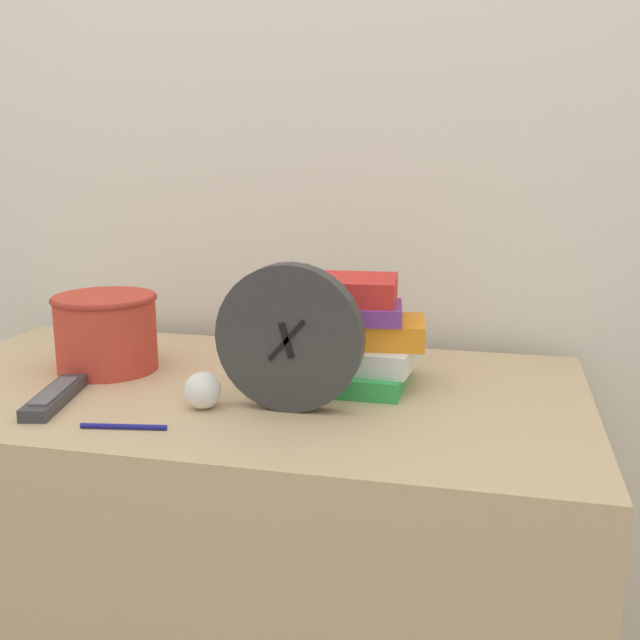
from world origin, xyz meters
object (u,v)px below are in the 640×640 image
object	(u,v)px
basket	(106,330)
crumpled_paper_ball	(203,390)
book_stack	(346,336)
tv_remote	(55,397)
pen	(124,427)
desk_clock	(289,338)

from	to	relation	value
basket	crumpled_paper_ball	bearing A→B (deg)	-32.24
book_stack	tv_remote	distance (m)	0.50
pen	desk_clock	bearing A→B (deg)	32.80
tv_remote	crumpled_paper_ball	xyz separation A→B (m)	(0.25, 0.03, 0.02)
desk_clock	book_stack	bearing A→B (deg)	70.39
crumpled_paper_ball	basket	bearing A→B (deg)	147.76
desk_clock	crumpled_paper_ball	world-z (taller)	desk_clock
book_stack	pen	distance (m)	0.42
desk_clock	pen	distance (m)	0.28
tv_remote	crumpled_paper_ball	size ratio (longest dim) A/B	3.28
pen	basket	bearing A→B (deg)	122.48
desk_clock	pen	xyz separation A→B (m)	(-0.22, -0.14, -0.11)
desk_clock	pen	size ratio (longest dim) A/B	1.81
book_stack	tv_remote	world-z (taller)	book_stack
book_stack	basket	distance (m)	0.45
basket	crumpled_paper_ball	xyz separation A→B (m)	(0.26, -0.16, -0.05)
book_stack	basket	world-z (taller)	book_stack
basket	crumpled_paper_ball	size ratio (longest dim) A/B	3.23
basket	pen	size ratio (longest dim) A/B	1.48
tv_remote	basket	bearing A→B (deg)	92.66
desk_clock	book_stack	distance (m)	0.18
pen	crumpled_paper_ball	bearing A→B (deg)	54.67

